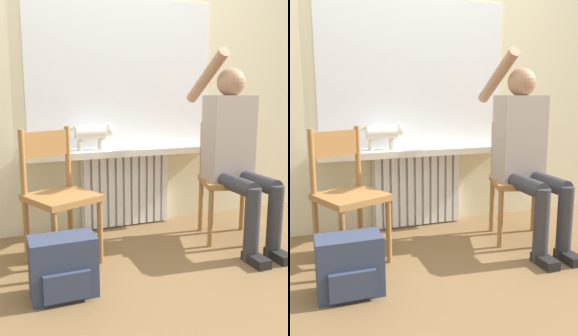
# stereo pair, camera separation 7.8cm
# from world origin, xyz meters

# --- Properties ---
(ground_plane) EXTENTS (12.00, 12.00, 0.00)m
(ground_plane) POSITION_xyz_m (0.00, 0.00, 0.00)
(ground_plane) COLOR brown
(wall_with_window) EXTENTS (7.00, 0.06, 2.70)m
(wall_with_window) POSITION_xyz_m (0.00, 1.23, 1.35)
(wall_with_window) COLOR beige
(wall_with_window) RESTS_ON ground_plane
(radiator) EXTENTS (0.73, 0.08, 0.60)m
(radiator) POSITION_xyz_m (0.00, 1.15, 0.30)
(radiator) COLOR white
(radiator) RESTS_ON ground_plane
(windowsill) EXTENTS (1.56, 0.24, 0.05)m
(windowsill) POSITION_xyz_m (0.00, 1.08, 0.62)
(windowsill) COLOR silver
(windowsill) RESTS_ON radiator
(window_glass) EXTENTS (1.50, 0.01, 1.15)m
(window_glass) POSITION_xyz_m (0.00, 1.20, 1.22)
(window_glass) COLOR white
(window_glass) RESTS_ON windowsill
(chair_left) EXTENTS (0.50, 0.50, 0.86)m
(chair_left) POSITION_xyz_m (-0.63, 0.63, 0.45)
(chair_left) COLOR #9E6B38
(chair_left) RESTS_ON ground_plane
(chair_right) EXTENTS (0.48, 0.48, 0.86)m
(chair_right) POSITION_xyz_m (0.62, 0.63, 0.45)
(chair_right) COLOR #9E6B38
(chair_right) RESTS_ON ground_plane
(person) EXTENTS (0.36, 0.98, 1.38)m
(person) POSITION_xyz_m (0.61, 0.52, 0.69)
(person) COLOR #333338
(person) RESTS_ON ground_plane
(cat) EXTENTS (0.42, 0.11, 0.21)m
(cat) POSITION_xyz_m (-0.27, 1.09, 0.78)
(cat) COLOR silver
(cat) RESTS_ON windowsill
(backpack) EXTENTS (0.35, 0.22, 0.33)m
(backpack) POSITION_xyz_m (-0.69, 0.18, 0.16)
(backpack) COLOR #333D56
(backpack) RESTS_ON ground_plane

